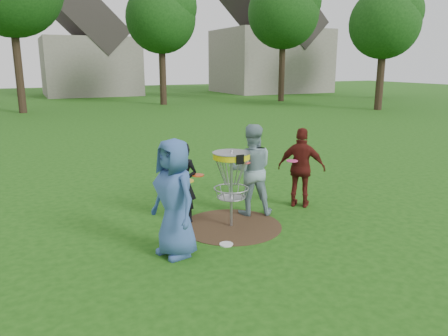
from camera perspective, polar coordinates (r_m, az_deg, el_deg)
name	(u,v)px	position (r m, az deg, el deg)	size (l,w,h in m)	color
ground	(231,226)	(7.85, 0.94, -7.58)	(100.00, 100.00, 0.00)	#19470F
dirt_patch	(231,226)	(7.85, 0.94, -7.56)	(1.80, 1.80, 0.01)	#47331E
player_blue	(174,198)	(6.48, -6.49, -3.93)	(0.87, 0.57, 1.79)	#345591
player_black	(183,183)	(7.87, -5.34, -1.98)	(0.53, 0.35, 1.46)	black
player_grey	(251,170)	(8.26, 3.56, -0.22)	(0.84, 0.66, 1.74)	#79969C
player_maroon	(302,168)	(8.82, 10.09, 0.02)	(0.94, 0.39, 1.60)	#531713
disc_on_grass	(226,244)	(7.08, 0.30, -9.93)	(0.22, 0.22, 0.02)	silver
disc_golf_basket	(231,171)	(7.54, 0.97, -0.34)	(0.66, 0.67, 1.38)	#9EA0A5
held_discs	(234,169)	(7.69, 1.26, -0.15)	(2.74, 1.18, 0.22)	gold
tree_row	(78,2)	(27.69, -18.50, 19.90)	(51.20, 17.42, 9.90)	#38281C
house_row	(114,47)	(40.46, -14.23, 15.02)	(44.50, 10.65, 11.62)	gray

